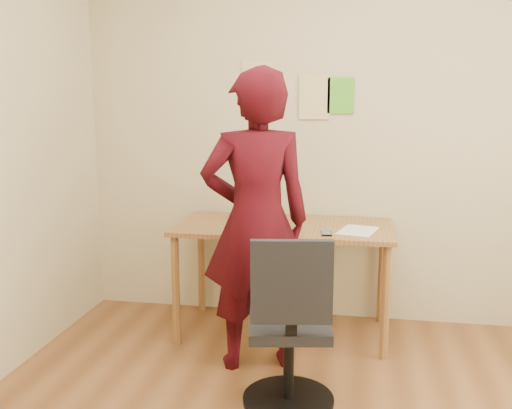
% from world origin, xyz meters
% --- Properties ---
extents(room, '(3.58, 3.58, 2.78)m').
position_xyz_m(room, '(0.00, 0.00, 1.35)').
color(room, brown).
rests_on(room, ground).
extents(desk, '(1.40, 0.70, 0.74)m').
position_xyz_m(desk, '(-0.28, 1.38, 0.65)').
color(desk, olive).
rests_on(desk, ground).
extents(laptop, '(0.37, 0.34, 0.23)m').
position_xyz_m(laptop, '(-0.46, 1.37, 0.79)').
color(laptop, silver).
rests_on(laptop, desk).
extents(paper_sheet, '(0.27, 0.34, 0.00)m').
position_xyz_m(paper_sheet, '(0.19, 1.30, 0.74)').
color(paper_sheet, white).
rests_on(paper_sheet, desk).
extents(phone, '(0.08, 0.13, 0.01)m').
position_xyz_m(phone, '(0.00, 1.17, 0.74)').
color(phone, black).
rests_on(phone, desk).
extents(wall_note_left, '(0.21, 0.00, 0.30)m').
position_xyz_m(wall_note_left, '(-0.52, 1.74, 1.66)').
color(wall_note_left, '#EED18E').
rests_on(wall_note_left, room).
extents(wall_note_mid, '(0.21, 0.00, 0.30)m').
position_xyz_m(wall_note_mid, '(-0.13, 1.74, 1.56)').
color(wall_note_mid, '#EED18E').
rests_on(wall_note_mid, room).
extents(wall_note_right, '(0.18, 0.00, 0.24)m').
position_xyz_m(wall_note_right, '(0.05, 1.74, 1.57)').
color(wall_note_right, '#5CC82D').
rests_on(wall_note_right, room).
extents(office_chair, '(0.47, 0.48, 0.91)m').
position_xyz_m(office_chair, '(-0.13, 0.42, 0.39)').
color(office_chair, black).
rests_on(office_chair, ground).
extents(person, '(0.73, 0.59, 1.72)m').
position_xyz_m(person, '(-0.38, 0.89, 0.86)').
color(person, '#3C080F').
rests_on(person, ground).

